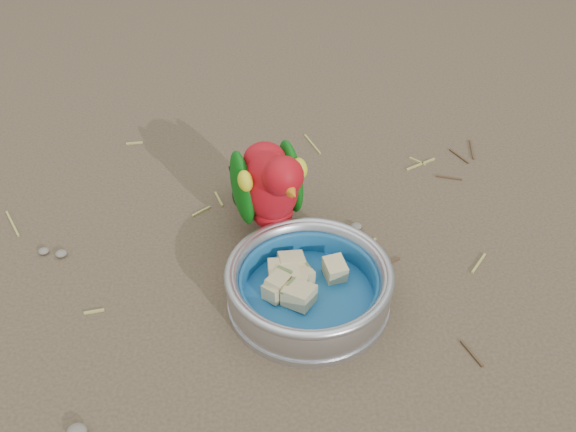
{
  "coord_description": "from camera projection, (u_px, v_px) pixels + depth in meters",
  "views": [
    {
      "loc": [
        0.02,
        -0.55,
        0.63
      ],
      "look_at": [
        0.05,
        0.12,
        0.08
      ],
      "focal_mm": 40.0,
      "sensor_mm": 36.0,
      "label": 1
    }
  ],
  "objects": [
    {
      "name": "bowl_wall",
      "position": [
        309.0,
        283.0,
        0.82
      ],
      "size": [
        0.21,
        0.21,
        0.04
      ],
      "primitive_type": null,
      "color": "#B2B2BA",
      "rests_on": "food_bowl"
    },
    {
      "name": "lory_parrot",
      "position": [
        270.0,
        194.0,
        0.9
      ],
      "size": [
        0.16,
        0.23,
        0.17
      ],
      "primitive_type": null,
      "rotation": [
        0.0,
        0.0,
        -2.81
      ],
      "color": "#AA0B15",
      "rests_on": "ground"
    },
    {
      "name": "ground",
      "position": [
        252.0,
        324.0,
        0.82
      ],
      "size": [
        60.0,
        60.0,
        0.0
      ],
      "primitive_type": "plane",
      "color": "brown"
    },
    {
      "name": "fruit_wedges",
      "position": [
        309.0,
        287.0,
        0.83
      ],
      "size": [
        0.13,
        0.13,
        0.03
      ],
      "primitive_type": null,
      "color": "#C9B680",
      "rests_on": "food_bowl"
    },
    {
      "name": "ground_debris",
      "position": [
        237.0,
        295.0,
        0.86
      ],
      "size": [
        0.9,
        0.8,
        0.01
      ],
      "primitive_type": null,
      "color": "#A79E4E",
      "rests_on": "ground"
    },
    {
      "name": "food_bowl",
      "position": [
        308.0,
        299.0,
        0.84
      ],
      "size": [
        0.21,
        0.21,
        0.02
      ],
      "primitive_type": "cylinder",
      "color": "#B2B2BA",
      "rests_on": "ground"
    }
  ]
}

